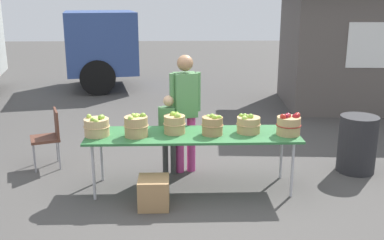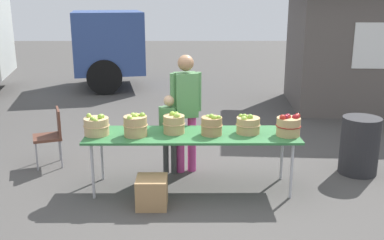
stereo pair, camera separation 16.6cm
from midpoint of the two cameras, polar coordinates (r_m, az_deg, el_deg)
ground_plane at (r=5.98m, az=0.82°, el=-8.65°), size 40.00×40.00×0.00m
market_table at (r=5.73m, az=0.85°, el=-2.12°), size 2.70×0.76×0.75m
apple_basket_green_0 at (r=5.76m, az=-11.26°, el=-0.73°), size 0.33×0.33×0.27m
apple_basket_green_1 at (r=5.64m, az=-6.37°, el=-0.64°), size 0.31×0.31×0.30m
apple_basket_green_2 at (r=5.72m, az=-1.45°, el=-0.42°), size 0.29×0.29×0.28m
apple_basket_green_3 at (r=5.66m, az=3.37°, el=-0.68°), size 0.28×0.28×0.27m
apple_basket_green_4 at (r=5.78m, az=7.94°, el=-0.58°), size 0.32×0.32×0.26m
apple_basket_red_0 at (r=5.76m, az=12.99°, el=-0.69°), size 0.32×0.32×0.28m
vendor_adult at (r=6.23m, az=-0.02°, el=1.97°), size 0.43×0.29×1.68m
child_customer at (r=6.25m, az=-2.13°, el=-1.04°), size 0.30×0.19×1.14m
food_kiosk at (r=10.84m, az=21.25°, el=8.85°), size 3.69×3.13×2.74m
folding_chair at (r=6.89m, az=-16.75°, el=-1.52°), size 0.51×0.51×0.86m
trash_barrel at (r=6.79m, az=21.20°, el=-3.05°), size 0.53×0.53×0.82m
produce_crate at (r=5.44m, az=-4.25°, el=-9.14°), size 0.37×0.37×0.37m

